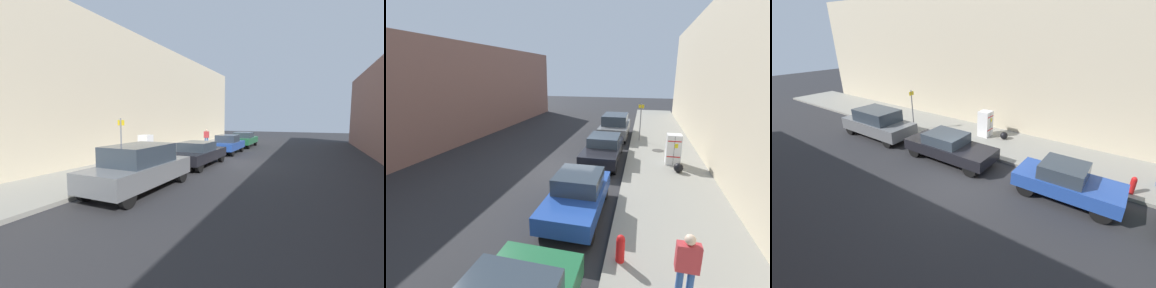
# 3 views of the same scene
# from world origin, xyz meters

# --- Properties ---
(ground_plane) EXTENTS (80.00, 80.00, 0.00)m
(ground_plane) POSITION_xyz_m (0.00, 0.00, 0.00)
(ground_plane) COLOR #28282B
(sidewalk_slab) EXTENTS (4.00, 44.00, 0.14)m
(sidewalk_slab) POSITION_xyz_m (-4.58, 0.00, 0.07)
(sidewalk_slab) COLOR gray
(sidewalk_slab) RESTS_ON ground
(building_facade_near) EXTENTS (1.84, 39.60, 8.53)m
(building_facade_near) POSITION_xyz_m (-7.50, 0.00, 4.26)
(building_facade_near) COLOR beige
(building_facade_near) RESTS_ON ground
(discarded_refrigerator) EXTENTS (0.72, 0.71, 1.56)m
(discarded_refrigerator) POSITION_xyz_m (-4.93, -1.60, 0.93)
(discarded_refrigerator) COLOR white
(discarded_refrigerator) RESTS_ON sidewalk_slab
(manhole_cover) EXTENTS (0.70, 0.70, 0.02)m
(manhole_cover) POSITION_xyz_m (-4.33, -3.80, 0.15)
(manhole_cover) COLOR #47443F
(manhole_cover) RESTS_ON sidewalk_slab
(street_sign_post) EXTENTS (0.36, 0.07, 2.60)m
(street_sign_post) POSITION_xyz_m (-3.15, -5.98, 1.60)
(street_sign_post) COLOR slate
(street_sign_post) RESTS_ON sidewalk_slab
(fire_hydrant) EXTENTS (0.22, 0.22, 0.75)m
(fire_hydrant) POSITION_xyz_m (-2.95, 6.38, 0.53)
(fire_hydrant) COLOR red
(fire_hydrant) RESTS_ON sidewalk_slab
(trash_bag) EXTENTS (0.45, 0.45, 0.45)m
(trash_bag) POSITION_xyz_m (-5.10, -0.38, 0.37)
(trash_bag) COLOR black
(trash_bag) RESTS_ON sidewalk_slab
(pedestrian_walking_far) EXTENTS (0.46, 0.22, 1.60)m
(pedestrian_walking_far) POSITION_xyz_m (-4.33, 7.27, 1.06)
(pedestrian_walking_far) COLOR #2D5193
(pedestrian_walking_far) RESTS_ON sidewalk_slab
(parked_suv_gray) EXTENTS (1.97, 4.79, 1.75)m
(parked_suv_gray) POSITION_xyz_m (-1.31, -7.15, 0.90)
(parked_suv_gray) COLOR slate
(parked_suv_gray) RESTS_ON ground
(parked_sedan_dark) EXTENTS (1.84, 4.73, 1.41)m
(parked_sedan_dark) POSITION_xyz_m (-1.31, -1.56, 0.74)
(parked_sedan_dark) COLOR black
(parked_sedan_dark) RESTS_ON ground
(parked_hatchback_blue) EXTENTS (1.71, 3.99, 1.47)m
(parked_hatchback_blue) POSITION_xyz_m (-1.31, 4.23, 0.75)
(parked_hatchback_blue) COLOR #23479E
(parked_hatchback_blue) RESTS_ON ground
(parked_sedan_green) EXTENTS (1.84, 4.42, 1.42)m
(parked_sedan_green) POSITION_xyz_m (-1.31, 9.45, 0.74)
(parked_sedan_green) COLOR #1E6038
(parked_sedan_green) RESTS_ON ground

